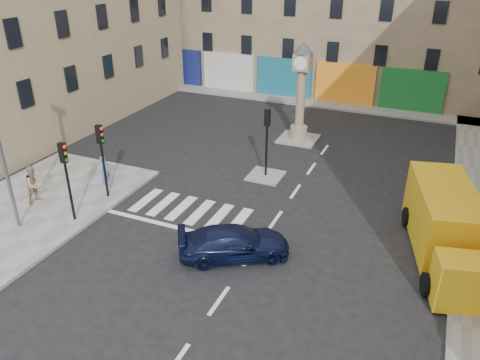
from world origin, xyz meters
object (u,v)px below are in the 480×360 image
Objects in this scene: navy_sedan at (234,243)px; traffic_light_island at (267,132)px; traffic_light_left_near at (66,170)px; traffic_light_left_far at (102,150)px; clock_pillar at (301,86)px; yellow_van at (446,226)px; pedestrian_blue at (105,171)px; pedestrian_tan at (34,184)px.

traffic_light_island is at bearing -20.09° from navy_sedan.
traffic_light_left_near is 7.96m from navy_sedan.
clock_pillar is at bearing 61.06° from traffic_light_left_far.
navy_sedan is (1.40, -7.34, -1.95)m from traffic_light_island.
navy_sedan is at bearing -84.01° from clock_pillar.
yellow_van is (9.02, -3.84, -1.31)m from traffic_light_island.
traffic_light_left_far reaches higher than traffic_light_island.
traffic_light_left_far is 2.29× the size of pedestrian_blue.
traffic_light_island is 0.50× the size of yellow_van.
pedestrian_blue is (-7.08, -4.49, -1.63)m from traffic_light_island.
traffic_light_left_near is at bearing -97.19° from pedestrian_tan.
traffic_light_island is at bearing -47.50° from pedestrian_blue.
clock_pillar is 3.32× the size of pedestrian_tan.
yellow_van is 16.11m from pedestrian_blue.
traffic_light_left_far is at bearing 90.00° from traffic_light_left_near.
yellow_van is at bearing 14.49° from traffic_light_left_near.
clock_pillar is (6.30, 11.40, 0.93)m from traffic_light_left_far.
clock_pillar is (6.30, 13.80, 0.93)m from traffic_light_left_near.
navy_sedan is at bearing -14.11° from traffic_light_left_far.
traffic_light_left_near is 0.61× the size of clock_pillar.
pedestrian_blue is (-16.10, -0.64, -0.33)m from yellow_van.
traffic_light_left_far is 13.05m from clock_pillar.
traffic_light_left_far is 0.84× the size of navy_sedan.
traffic_light_left_near is 2.29× the size of pedestrian_blue.
navy_sedan is 0.60× the size of yellow_van.
traffic_light_island is 0.61× the size of clock_pillar.
yellow_van is at bearing 5.81° from traffic_light_left_far.
traffic_light_left_near reaches higher than traffic_light_island.
clock_pillar reaches higher than yellow_van.
traffic_light_left_far is 15.45m from yellow_van.
yellow_van is at bearing -77.57° from pedestrian_blue.
clock_pillar reaches higher than traffic_light_left_far.
traffic_light_left_far is 0.61× the size of clock_pillar.
clock_pillar is 0.82× the size of yellow_van.
traffic_light_island is at bearing 40.60° from traffic_light_left_far.
navy_sedan is at bearing -98.43° from pedestrian_blue.
traffic_light_left_near is 1.00× the size of traffic_light_island.
traffic_light_left_near is 2.01× the size of pedestrian_tan.
traffic_light_left_near reaches higher than pedestrian_tan.
traffic_light_island is at bearing -46.36° from pedestrian_tan.
yellow_van is (15.32, 1.56, -1.34)m from traffic_light_left_far.
clock_pillar reaches higher than traffic_light_island.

